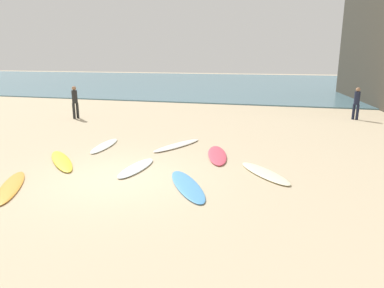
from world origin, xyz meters
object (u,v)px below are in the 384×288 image
object	(u,v)px
surfboard_6	(187,186)
surfboard_3	(136,168)
surfboard_7	(217,155)
surfboard_2	(177,145)
beachgoer_mid	(75,101)
surfboard_4	(62,161)
surfboard_5	(265,173)
surfboard_0	(105,146)
surfboard_1	(11,187)
beachgoer_near	(357,102)

from	to	relation	value
surfboard_6	surfboard_3	bearing A→B (deg)	120.60
surfboard_7	surfboard_3	bearing A→B (deg)	-150.37
surfboard_2	surfboard_7	xyz separation A→B (m)	(1.67, -0.89, 0.00)
beachgoer_mid	surfboard_7	bearing A→B (deg)	91.85
surfboard_4	surfboard_5	distance (m)	6.21
surfboard_2	surfboard_4	distance (m)	4.03
beachgoer_mid	surfboard_5	bearing A→B (deg)	89.93
surfboard_0	surfboard_7	distance (m)	4.22
surfboard_2	surfboard_6	size ratio (longest dim) A/B	1.02
surfboard_0	surfboard_1	bearing A→B (deg)	-99.34
surfboard_0	beachgoer_mid	xyz separation A→B (m)	(-4.43, 4.96, 0.91)
beachgoer_near	beachgoer_mid	xyz separation A→B (m)	(-14.18, -3.57, 0.03)
surfboard_3	beachgoer_mid	world-z (taller)	beachgoer_mid
surfboard_0	surfboard_6	bearing A→B (deg)	-44.07
surfboard_1	surfboard_2	xyz separation A→B (m)	(2.74, 5.08, 0.00)
surfboard_2	beachgoer_near	bearing A→B (deg)	-109.75
surfboard_0	beachgoer_near	bearing A→B (deg)	34.42
surfboard_0	beachgoer_near	size ratio (longest dim) A/B	1.32
surfboard_4	surfboard_6	bearing A→B (deg)	-56.62
surfboard_3	surfboard_1	bearing A→B (deg)	46.13
surfboard_3	beachgoer_mid	distance (m)	9.73
beachgoer_near	surfboard_4	bearing A→B (deg)	80.48
surfboard_0	surfboard_7	size ratio (longest dim) A/B	0.94
surfboard_4	surfboard_7	size ratio (longest dim) A/B	1.10
surfboard_0	surfboard_4	distance (m)	2.10
surfboard_0	beachgoer_near	xyz separation A→B (m)	(9.75, 8.53, 0.88)
surfboard_2	beachgoer_mid	world-z (taller)	beachgoer_mid
surfboard_2	surfboard_3	distance (m)	2.87
surfboard_1	beachgoer_mid	bearing A→B (deg)	-96.25
surfboard_1	surfboard_2	size ratio (longest dim) A/B	0.99
surfboard_4	surfboard_6	xyz separation A→B (m)	(4.38, -1.00, -0.01)
surfboard_2	beachgoer_near	distance (m)	10.64
surfboard_3	surfboard_4	distance (m)	2.54
surfboard_2	surfboard_5	bearing A→B (deg)	167.84
surfboard_1	surfboard_4	xyz separation A→B (m)	(-0.14, 2.26, 0.01)
surfboard_6	beachgoer_near	bearing A→B (deg)	32.51
surfboard_6	surfboard_7	size ratio (longest dim) A/B	1.03
surfboard_1	surfboard_6	distance (m)	4.42
surfboard_0	surfboard_7	bearing A→B (deg)	-8.74
surfboard_0	beachgoer_mid	world-z (taller)	beachgoer_mid
surfboard_0	beachgoer_mid	bearing A→B (deg)	125.04
beachgoer_near	beachgoer_mid	distance (m)	14.63
surfboard_3	surfboard_7	bearing A→B (deg)	-132.59
surfboard_1	surfboard_3	xyz separation A→B (m)	(2.40, 2.23, 0.00)
surfboard_2	beachgoer_near	world-z (taller)	beachgoer_near
surfboard_5	beachgoer_near	distance (m)	10.88
surfboard_0	surfboard_3	world-z (taller)	surfboard_3
surfboard_0	surfboard_5	xyz separation A→B (m)	(5.85, -1.59, 0.00)
surfboard_5	beachgoer_mid	xyz separation A→B (m)	(-10.29, 6.54, 0.91)
surfboard_0	beachgoer_mid	distance (m)	6.71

